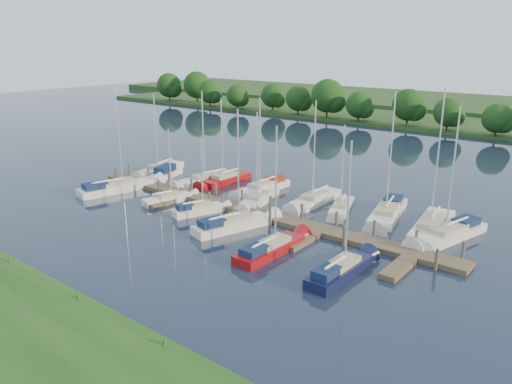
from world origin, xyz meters
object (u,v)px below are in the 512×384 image
Objects in this scene: sailboat_n_5 at (258,200)px; sailboat_s_2 at (199,210)px; dock at (243,213)px; sailboat_n_0 at (159,170)px; motorboat at (164,175)px.

sailboat_n_5 reaches higher than sailboat_s_2.
sailboat_n_0 is at bearing 162.75° from dock.
sailboat_n_0 is at bearing -45.54° from motorboat.
sailboat_n_0 is 1.06× the size of sailboat_n_5.
sailboat_s_2 is (-2.32, -5.82, 0.06)m from sailboat_n_5.
sailboat_n_5 is (16.82, -1.98, -0.00)m from sailboat_n_0.
sailboat_n_5 is (14.39, -0.65, -0.10)m from motorboat.
dock is 18.65m from sailboat_n_0.
sailboat_n_0 is (-17.81, 5.53, 0.07)m from dock.
sailboat_n_0 is 2.77m from motorboat.
motorboat is (2.43, -1.33, 0.09)m from sailboat_n_0.
dock is at bearing 153.95° from sailboat_n_0.
sailboat_s_2 reaches higher than dock.
dock is 4.04× the size of sailboat_n_0.
motorboat is 14.40m from sailboat_n_5.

